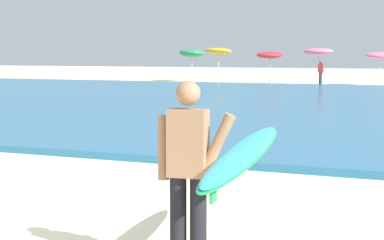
# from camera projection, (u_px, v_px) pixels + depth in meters

# --- Properties ---
(ground_plane) EXTENTS (160.00, 160.00, 0.00)m
(ground_plane) POSITION_uv_depth(u_px,v_px,m) (16.00, 224.00, 7.28)
(ground_plane) COLOR beige
(sea) EXTENTS (120.00, 28.00, 0.14)m
(sea) POSITION_uv_depth(u_px,v_px,m) (322.00, 104.00, 24.05)
(sea) COLOR teal
(sea) RESTS_ON ground
(surfer_with_board) EXTENTS (1.12, 3.02, 1.73)m
(surfer_with_board) POSITION_uv_depth(u_px,v_px,m) (218.00, 160.00, 5.50)
(surfer_with_board) COLOR black
(surfer_with_board) RESTS_ON ground
(beach_umbrella_0) EXTENTS (1.77, 1.80, 2.32)m
(beach_umbrella_0) POSITION_uv_depth(u_px,v_px,m) (192.00, 53.00, 44.34)
(beach_umbrella_0) COLOR beige
(beach_umbrella_0) RESTS_ON ground
(beach_umbrella_1) EXTENTS (1.78, 1.81, 2.41)m
(beach_umbrella_1) POSITION_uv_depth(u_px,v_px,m) (218.00, 51.00, 41.68)
(beach_umbrella_1) COLOR beige
(beach_umbrella_1) RESTS_ON ground
(beach_umbrella_2) EXTENTS (1.71, 1.73, 2.17)m
(beach_umbrella_2) POSITION_uv_depth(u_px,v_px,m) (270.00, 55.00, 40.45)
(beach_umbrella_2) COLOR beige
(beach_umbrella_2) RESTS_ON ground
(beach_umbrella_3) EXTENTS (1.80, 1.81, 2.33)m
(beach_umbrella_3) POSITION_uv_depth(u_px,v_px,m) (318.00, 51.00, 38.70)
(beach_umbrella_3) COLOR beige
(beach_umbrella_3) RESTS_ON ground
(beach_umbrella_4) EXTENTS (1.72, 1.75, 2.14)m
(beach_umbrella_4) POSITION_uv_depth(u_px,v_px,m) (380.00, 55.00, 38.64)
(beach_umbrella_4) COLOR beige
(beach_umbrella_4) RESTS_ON ground
(beachgoer_near_row_left) EXTENTS (0.32, 0.20, 1.58)m
(beachgoer_near_row_left) POSITION_uv_depth(u_px,v_px,m) (321.00, 72.00, 37.81)
(beachgoer_near_row_left) COLOR #383842
(beachgoer_near_row_left) RESTS_ON ground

